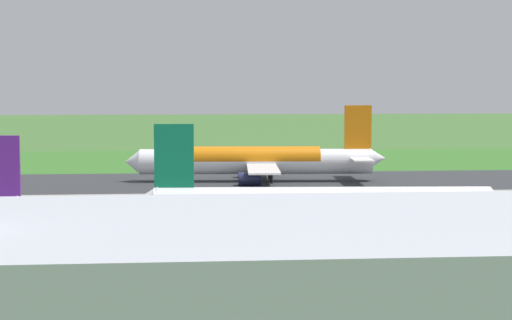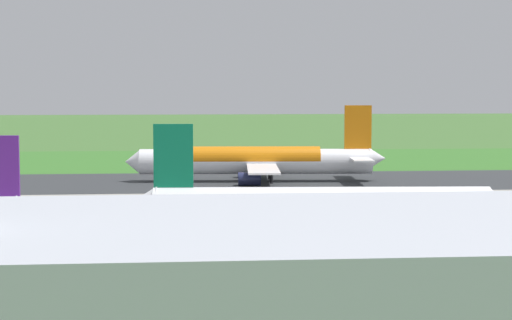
% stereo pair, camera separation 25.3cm
% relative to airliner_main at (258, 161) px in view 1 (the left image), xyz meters
% --- Properties ---
extents(ground_plane, '(800.00, 800.00, 0.00)m').
position_rel_airliner_main_xyz_m(ground_plane, '(-2.70, -0.02, -4.35)').
color(ground_plane, '#3D662D').
extents(runway_asphalt, '(600.00, 37.63, 0.06)m').
position_rel_airliner_main_xyz_m(runway_asphalt, '(-2.70, -0.02, -4.32)').
color(runway_asphalt, '#2D3033').
rests_on(runway_asphalt, ground).
extents(apron_concrete, '(440.00, 110.00, 0.05)m').
position_rel_airliner_main_xyz_m(apron_concrete, '(-2.70, 61.15, -4.33)').
color(apron_concrete, gray).
rests_on(apron_concrete, ground).
extents(grass_verge_foreground, '(600.00, 80.00, 0.04)m').
position_rel_airliner_main_xyz_m(grass_verge_foreground, '(-2.70, -46.90, -4.33)').
color(grass_verge_foreground, '#346B27').
rests_on(grass_verge_foreground, ground).
extents(airliner_main, '(54.14, 44.29, 15.88)m').
position_rel_airliner_main_xyz_m(airliner_main, '(0.00, 0.00, 0.00)').
color(airliner_main, white).
rests_on(airliner_main, ground).
extents(airliner_parked_mid, '(51.24, 41.93, 14.95)m').
position_rel_airliner_main_xyz_m(airliner_parked_mid, '(-2.37, 65.33, -0.27)').
color(airliner_parked_mid, white).
rests_on(airliner_parked_mid, ground).
extents(no_stopping_sign, '(0.60, 0.10, 2.51)m').
position_rel_airliner_main_xyz_m(no_stopping_sign, '(17.60, -45.27, -2.86)').
color(no_stopping_sign, slate).
rests_on(no_stopping_sign, ground).
extents(traffic_cone_orange, '(0.40, 0.40, 0.55)m').
position_rel_airliner_main_xyz_m(traffic_cone_orange, '(25.51, -43.62, -4.08)').
color(traffic_cone_orange, orange).
rests_on(traffic_cone_orange, ground).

